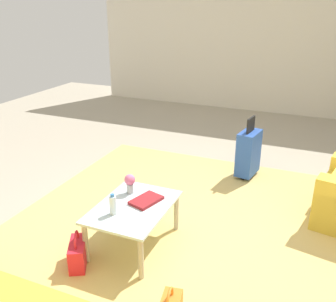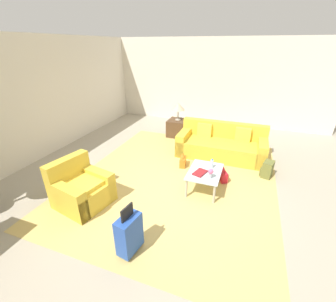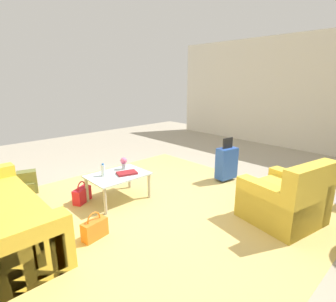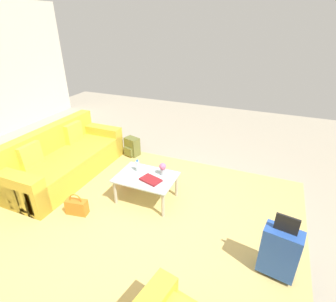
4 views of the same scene
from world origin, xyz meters
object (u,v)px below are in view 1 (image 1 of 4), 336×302
water_bottle (113,205)px  coffee_table_book (146,200)px  coffee_table (133,211)px  handbag_red (78,253)px  flower_vase (130,182)px  suitcase_blue (248,152)px

water_bottle → coffee_table_book: size_ratio=0.66×
coffee_table → handbag_red: size_ratio=2.58×
coffee_table → flower_vase: (-0.22, -0.15, 0.18)m
coffee_table → water_bottle: bearing=-26.6°
flower_vase → water_bottle: bearing=6.8°
coffee_table_book → flower_vase: 0.27m
coffee_table → flower_vase: flower_vase is taller
flower_vase → coffee_table: bearing=34.3°
coffee_table → water_bottle: (0.20, -0.10, 0.15)m
coffee_table_book → water_bottle: bearing=-12.4°
water_bottle → flower_vase: (-0.42, -0.05, 0.03)m
flower_vase → handbag_red: 0.84m
coffee_table_book → flower_vase: (-0.10, -0.23, 0.11)m
water_bottle → coffee_table_book: bearing=150.6°
coffee_table → handbag_red: bearing=-34.4°
coffee_table → coffee_table_book: size_ratio=2.97×
coffee_table → handbag_red: 0.63m
coffee_table → flower_vase: 0.32m
suitcase_blue → handbag_red: size_ratio=2.37×
water_bottle → flower_vase: flower_vase is taller
coffee_table_book → flower_vase: flower_vase is taller
water_bottle → coffee_table_book: water_bottle is taller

